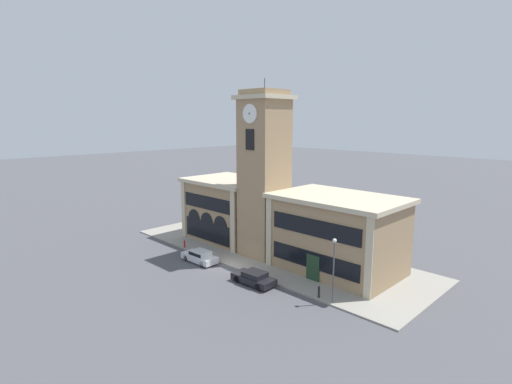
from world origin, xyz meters
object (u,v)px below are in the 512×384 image
at_px(parked_car_mid, 254,277).
at_px(street_lamp, 334,261).
at_px(parked_car_near, 200,256).
at_px(fire_hydrant, 184,244).
at_px(bollard, 319,292).

xyz_separation_m(parked_car_mid, street_lamp, (7.66, 1.80, 3.18)).
xyz_separation_m(parked_car_near, fire_hydrant, (-5.22, 1.65, -0.13)).
relative_size(bollard, fire_hydrant, 1.22).
xyz_separation_m(street_lamp, fire_hydrant, (-21.30, -0.15, -3.28)).
bearing_deg(parked_car_near, bollard, -175.56).
xyz_separation_m(parked_car_mid, fire_hydrant, (-13.64, 1.65, -0.10)).
distance_m(parked_car_mid, street_lamp, 8.49).
bearing_deg(parked_car_mid, bollard, -166.99).
bearing_deg(fire_hydrant, parked_car_mid, -6.88).
height_order(street_lamp, bollard, street_lamp).
xyz_separation_m(parked_car_near, parked_car_mid, (8.42, 0.00, -0.02)).
height_order(parked_car_near, fire_hydrant, parked_car_near).
relative_size(parked_car_mid, bollard, 4.19).
relative_size(parked_car_near, street_lamp, 0.80).
bearing_deg(parked_car_mid, fire_hydrant, -9.08).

